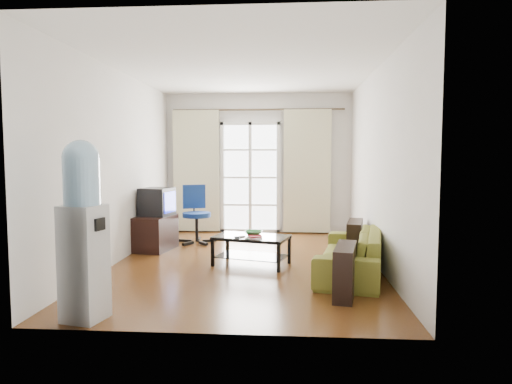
% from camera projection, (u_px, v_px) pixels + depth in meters
% --- Properties ---
extents(floor, '(5.20, 5.20, 0.00)m').
position_uv_depth(floor, '(246.00, 262.00, 6.43)').
color(floor, brown).
rests_on(floor, ground).
extents(ceiling, '(5.20, 5.20, 0.00)m').
position_uv_depth(ceiling, '(245.00, 68.00, 6.21)').
color(ceiling, white).
rests_on(ceiling, wall_back).
extents(wall_back, '(3.60, 0.02, 2.70)m').
position_uv_depth(wall_back, '(258.00, 163.00, 8.91)').
color(wall_back, silver).
rests_on(wall_back, floor).
extents(wall_front, '(3.60, 0.02, 2.70)m').
position_uv_depth(wall_front, '(215.00, 174.00, 3.74)').
color(wall_front, silver).
rests_on(wall_front, floor).
extents(wall_left, '(0.02, 5.20, 2.70)m').
position_uv_depth(wall_left, '(119.00, 166.00, 6.45)').
color(wall_left, silver).
rests_on(wall_left, floor).
extents(wall_right, '(0.02, 5.20, 2.70)m').
position_uv_depth(wall_right, '(377.00, 167.00, 6.19)').
color(wall_right, silver).
rests_on(wall_right, floor).
extents(french_door, '(1.16, 0.06, 2.15)m').
position_uv_depth(french_door, '(250.00, 178.00, 8.88)').
color(french_door, white).
rests_on(french_door, wall_back).
extents(curtain_rod, '(3.30, 0.04, 0.04)m').
position_uv_depth(curtain_rod, '(258.00, 110.00, 8.72)').
color(curtain_rod, '#4C3F2D').
rests_on(curtain_rod, wall_back).
extents(curtain_left, '(0.90, 0.07, 2.35)m').
position_uv_depth(curtain_left, '(196.00, 171.00, 8.88)').
color(curtain_left, beige).
rests_on(curtain_left, curtain_rod).
extents(curtain_right, '(0.90, 0.07, 2.35)m').
position_uv_depth(curtain_right, '(307.00, 171.00, 8.73)').
color(curtain_right, beige).
rests_on(curtain_right, curtain_rod).
extents(radiator, '(0.64, 0.12, 0.64)m').
position_uv_depth(radiator, '(299.00, 216.00, 8.83)').
color(radiator, '#9E9EA1').
rests_on(radiator, floor).
extents(sofa, '(2.17, 1.45, 0.55)m').
position_uv_depth(sofa, '(351.00, 252.00, 5.78)').
color(sofa, brown).
rests_on(sofa, floor).
extents(coffee_table, '(1.11, 0.82, 0.40)m').
position_uv_depth(coffee_table, '(251.00, 246.00, 6.25)').
color(coffee_table, silver).
rests_on(coffee_table, floor).
extents(bowl, '(0.29, 0.29, 0.06)m').
position_uv_depth(bowl, '(254.00, 233.00, 6.30)').
color(bowl, '#348831').
rests_on(bowl, coffee_table).
extents(book, '(0.28, 0.30, 0.02)m').
position_uv_depth(book, '(249.00, 236.00, 6.14)').
color(book, '#AF1526').
rests_on(book, coffee_table).
extents(remote, '(0.15, 0.12, 0.02)m').
position_uv_depth(remote, '(240.00, 237.00, 6.12)').
color(remote, black).
rests_on(remote, coffee_table).
extents(tv_stand, '(0.61, 0.81, 0.54)m').
position_uv_depth(tv_stand, '(155.00, 233.00, 7.26)').
color(tv_stand, black).
rests_on(tv_stand, floor).
extents(crt_tv, '(0.55, 0.56, 0.44)m').
position_uv_depth(crt_tv, '(156.00, 202.00, 7.30)').
color(crt_tv, black).
rests_on(crt_tv, tv_stand).
extents(task_chair, '(0.89, 0.89, 0.99)m').
position_uv_depth(task_chair, '(196.00, 226.00, 7.83)').
color(task_chair, black).
rests_on(task_chair, floor).
extents(water_cooler, '(0.40, 0.40, 1.64)m').
position_uv_depth(water_cooler, '(83.00, 227.00, 4.11)').
color(water_cooler, silver).
rests_on(water_cooler, floor).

